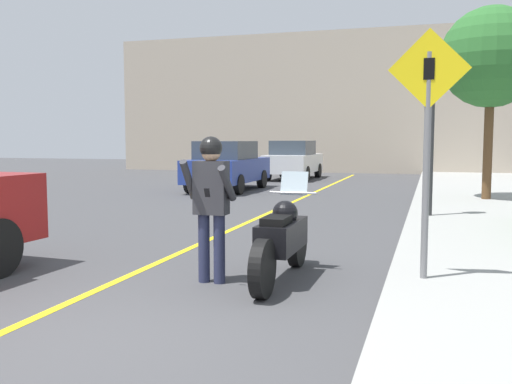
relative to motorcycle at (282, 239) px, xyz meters
name	(u,v)px	position (x,y,z in m)	size (l,w,h in m)	color
ground_plane	(57,340)	(-1.33, -2.64, -0.52)	(80.00, 80.00, 0.00)	#424244
road_center_line	(228,231)	(-1.93, 3.36, -0.51)	(0.12, 36.00, 0.01)	yellow
building_backdrop	(372,102)	(-1.33, 23.36, 3.14)	(28.00, 1.20, 7.31)	#B2A38E
motorcycle	(282,239)	(0.00, 0.00, 0.00)	(0.62, 2.33, 1.32)	black
person_biker	(211,193)	(-0.79, -0.37, 0.58)	(0.59, 0.48, 1.78)	#282D4C
crossing_sign	(427,130)	(1.68, 0.08, 1.33)	(0.91, 0.08, 2.85)	slate
traffic_light	(432,98)	(1.71, 5.81, 2.09)	(0.26, 0.30, 3.55)	#2D2D30
street_tree	(491,58)	(3.16, 9.78, 3.37)	(2.66, 2.66, 5.11)	brown
parked_car_blue	(227,165)	(-4.92, 11.51, 0.34)	(1.88, 4.20, 1.68)	black
parked_car_white	(294,160)	(-4.06, 17.57, 0.34)	(1.88, 4.20, 1.68)	black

